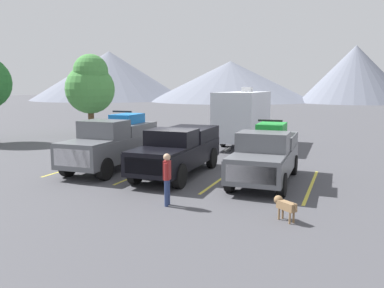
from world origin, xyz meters
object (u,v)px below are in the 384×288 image
pickup_truck_b (179,149)px  pickup_truck_c (266,154)px  pickup_truck_a (113,142)px  camper_trailer_a (243,115)px  dog (284,205)px  person_a (167,176)px

pickup_truck_b → pickup_truck_c: bearing=2.9°
pickup_truck_a → camper_trailer_a: 9.88m
pickup_truck_b → dog: bearing=-39.7°
pickup_truck_b → person_a: 4.54m
pickup_truck_c → dog: 4.76m
pickup_truck_b → dog: pickup_truck_b is taller
pickup_truck_b → pickup_truck_c: pickup_truck_c is taller
pickup_truck_c → pickup_truck_a: bearing=-178.7°
pickup_truck_c → dog: bearing=-72.3°
person_a → dog: person_a is taller
pickup_truck_a → person_a: 6.48m
person_a → pickup_truck_b: bearing=109.2°
camper_trailer_a → dog: 14.29m
pickup_truck_c → dog: pickup_truck_c is taller
pickup_truck_a → dog: (8.52, -4.33, -0.78)m
camper_trailer_a → dog: camper_trailer_a is taller
camper_trailer_a → person_a: 13.47m
person_a → pickup_truck_c: bearing=63.2°
camper_trailer_a → person_a: (1.00, -13.39, -0.99)m
pickup_truck_c → dog: (1.43, -4.49, -0.66)m
pickup_truck_b → pickup_truck_c: 3.76m
pickup_truck_a → dog: size_ratio=7.81×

